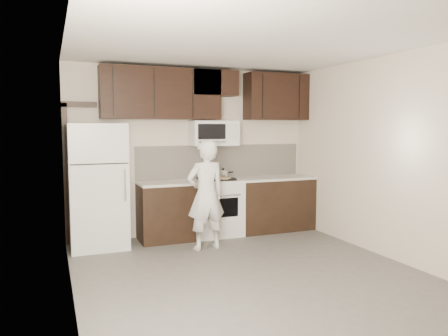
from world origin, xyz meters
TOP-DOWN VIEW (x-y plane):
  - floor at (0.00, 0.00)m, footprint 4.50×4.50m
  - back_wall at (0.00, 2.25)m, footprint 4.00×0.00m
  - ceiling at (0.00, 0.00)m, footprint 4.50×4.50m
  - counter_run at (0.60, 1.94)m, footprint 2.95×0.64m
  - stove at (0.30, 1.94)m, footprint 0.76×0.66m
  - backsplash at (0.50, 2.24)m, footprint 2.90×0.02m
  - upper_cabinets at (0.21, 2.08)m, footprint 3.48×0.35m
  - microwave at (0.30, 2.06)m, footprint 0.76×0.42m
  - refrigerator at (-1.55, 1.89)m, footprint 0.80×0.76m
  - door_trim at (-1.92, 2.21)m, footprint 0.50×0.08m
  - saucepan at (0.48, 2.09)m, footprint 0.29×0.17m
  - baking_tray at (0.36, 1.84)m, footprint 0.48×0.40m
  - pizza at (0.36, 1.84)m, footprint 0.34×0.34m
  - person at (-0.13, 1.24)m, footprint 0.60×0.42m

SIDE VIEW (x-z plane):
  - floor at x=0.00m, z-range 0.00..0.00m
  - counter_run at x=0.60m, z-range 0.00..0.91m
  - stove at x=0.30m, z-range -0.01..0.93m
  - person at x=-0.13m, z-range 0.00..1.57m
  - refrigerator at x=-1.55m, z-range 0.00..1.80m
  - baking_tray at x=0.36m, z-range 0.91..0.93m
  - pizza at x=0.36m, z-range 0.93..0.95m
  - saucepan at x=0.48m, z-range 0.89..1.06m
  - backsplash at x=0.50m, z-range 0.91..1.45m
  - door_trim at x=-1.92m, z-range 0.19..2.31m
  - back_wall at x=0.00m, z-range -0.65..3.35m
  - microwave at x=0.30m, z-range 1.45..1.85m
  - upper_cabinets at x=0.21m, z-range 1.89..2.67m
  - ceiling at x=0.00m, z-range 2.70..2.70m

